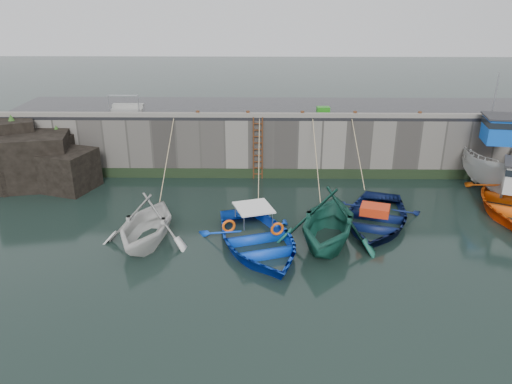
{
  "coord_description": "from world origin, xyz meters",
  "views": [
    {
      "loc": [
        -1.75,
        -14.1,
        9.03
      ],
      "look_at": [
        -2.03,
        5.11,
        1.2
      ],
      "focal_mm": 35.0,
      "sensor_mm": 36.0,
      "label": 1
    }
  ],
  "objects_px": {
    "ladder": "(258,149)",
    "fish_crate": "(323,110)",
    "boat_near_white": "(148,242)",
    "bollard_e": "(420,114)",
    "boat_near_blue": "(258,247)",
    "boat_near_blacktrim": "(327,243)",
    "boat_near_navy": "(375,224)",
    "bollard_d": "(355,114)",
    "bollard_c": "(302,114)",
    "bollard_a": "(198,114)",
    "bollard_b": "(248,114)",
    "boat_far_white": "(491,162)"
  },
  "relations": [
    {
      "from": "boat_near_blue",
      "to": "bollard_c",
      "type": "bearing_deg",
      "value": 56.24
    },
    {
      "from": "bollard_b",
      "to": "bollard_a",
      "type": "bearing_deg",
      "value": 180.0
    },
    {
      "from": "ladder",
      "to": "bollard_d",
      "type": "relative_size",
      "value": 11.43
    },
    {
      "from": "fish_crate",
      "to": "bollard_b",
      "type": "relative_size",
      "value": 2.31
    },
    {
      "from": "boat_near_blue",
      "to": "boat_far_white",
      "type": "relative_size",
      "value": 0.77
    },
    {
      "from": "bollard_b",
      "to": "bollard_c",
      "type": "relative_size",
      "value": 1.0
    },
    {
      "from": "fish_crate",
      "to": "bollard_c",
      "type": "height_order",
      "value": "fish_crate"
    },
    {
      "from": "bollard_c",
      "to": "bollard_d",
      "type": "bearing_deg",
      "value": 0.0
    },
    {
      "from": "ladder",
      "to": "fish_crate",
      "type": "xyz_separation_m",
      "value": [
        3.33,
        1.25,
        1.71
      ]
    },
    {
      "from": "boat_near_blacktrim",
      "to": "bollard_d",
      "type": "distance_m",
      "value": 8.31
    },
    {
      "from": "boat_near_navy",
      "to": "bollard_d",
      "type": "relative_size",
      "value": 18.71
    },
    {
      "from": "bollard_a",
      "to": "fish_crate",
      "type": "bearing_deg",
      "value": 8.25
    },
    {
      "from": "boat_near_blue",
      "to": "bollard_d",
      "type": "xyz_separation_m",
      "value": [
        4.73,
        7.72,
        3.3
      ]
    },
    {
      "from": "boat_near_navy",
      "to": "bollard_a",
      "type": "distance_m",
      "value": 10.26
    },
    {
      "from": "bollard_b",
      "to": "bollard_d",
      "type": "height_order",
      "value": "same"
    },
    {
      "from": "bollard_c",
      "to": "bollard_d",
      "type": "relative_size",
      "value": 1.0
    },
    {
      "from": "boat_near_blacktrim",
      "to": "bollard_d",
      "type": "xyz_separation_m",
      "value": [
        2.07,
        7.34,
        3.3
      ]
    },
    {
      "from": "bollard_c",
      "to": "fish_crate",
      "type": "bearing_deg",
      "value": 39.05
    },
    {
      "from": "bollard_d",
      "to": "bollard_a",
      "type": "bearing_deg",
      "value": 180.0
    },
    {
      "from": "bollard_d",
      "to": "fish_crate",
      "type": "bearing_deg",
      "value": 147.99
    },
    {
      "from": "boat_near_blacktrim",
      "to": "bollard_a",
      "type": "xyz_separation_m",
      "value": [
        -5.73,
        7.34,
        3.3
      ]
    },
    {
      "from": "fish_crate",
      "to": "bollard_a",
      "type": "bearing_deg",
      "value": -175.34
    },
    {
      "from": "boat_near_blacktrim",
      "to": "bollard_c",
      "type": "distance_m",
      "value": 8.06
    },
    {
      "from": "bollard_a",
      "to": "ladder",
      "type": "bearing_deg",
      "value": -6.38
    },
    {
      "from": "ladder",
      "to": "fish_crate",
      "type": "distance_m",
      "value": 3.95
    },
    {
      "from": "bollard_c",
      "to": "bollard_b",
      "type": "bearing_deg",
      "value": 180.0
    },
    {
      "from": "boat_far_white",
      "to": "bollard_e",
      "type": "height_order",
      "value": "boat_far_white"
    },
    {
      "from": "boat_near_blacktrim",
      "to": "bollard_c",
      "type": "relative_size",
      "value": 16.83
    },
    {
      "from": "ladder",
      "to": "boat_far_white",
      "type": "relative_size",
      "value": 0.45
    },
    {
      "from": "boat_near_white",
      "to": "bollard_e",
      "type": "height_order",
      "value": "bollard_e"
    },
    {
      "from": "bollard_d",
      "to": "boat_near_white",
      "type": "bearing_deg",
      "value": -140.68
    },
    {
      "from": "boat_near_white",
      "to": "bollard_c",
      "type": "relative_size",
      "value": 14.99
    },
    {
      "from": "boat_near_navy",
      "to": "bollard_e",
      "type": "distance_m",
      "value": 7.19
    },
    {
      "from": "bollard_d",
      "to": "boat_near_navy",
      "type": "bearing_deg",
      "value": -88.66
    },
    {
      "from": "boat_far_white",
      "to": "fish_crate",
      "type": "distance_m",
      "value": 8.64
    },
    {
      "from": "boat_near_navy",
      "to": "bollard_a",
      "type": "height_order",
      "value": "bollard_a"
    },
    {
      "from": "boat_near_blacktrim",
      "to": "bollard_c",
      "type": "height_order",
      "value": "bollard_c"
    },
    {
      "from": "boat_near_navy",
      "to": "boat_far_white",
      "type": "height_order",
      "value": "boat_far_white"
    },
    {
      "from": "ladder",
      "to": "boat_near_white",
      "type": "xyz_separation_m",
      "value": [
        -4.17,
        -7.01,
        -1.59
      ]
    },
    {
      "from": "boat_near_blue",
      "to": "boat_near_blacktrim",
      "type": "bearing_deg",
      "value": -10.02
    },
    {
      "from": "boat_near_navy",
      "to": "bollard_b",
      "type": "distance_m",
      "value": 8.47
    },
    {
      "from": "boat_near_navy",
      "to": "bollard_d",
      "type": "distance_m",
      "value": 6.5
    },
    {
      "from": "bollard_e",
      "to": "boat_near_blue",
      "type": "bearing_deg",
      "value": -135.75
    },
    {
      "from": "ladder",
      "to": "bollard_c",
      "type": "height_order",
      "value": "bollard_c"
    },
    {
      "from": "fish_crate",
      "to": "bollard_a",
      "type": "distance_m",
      "value": 6.4
    },
    {
      "from": "bollard_a",
      "to": "bollard_c",
      "type": "relative_size",
      "value": 1.0
    },
    {
      "from": "fish_crate",
      "to": "boat_near_white",
      "type": "bearing_deg",
      "value": -135.82
    },
    {
      "from": "boat_near_blue",
      "to": "boat_near_navy",
      "type": "relative_size",
      "value": 1.06
    },
    {
      "from": "fish_crate",
      "to": "bollard_a",
      "type": "height_order",
      "value": "fish_crate"
    },
    {
      "from": "boat_near_white",
      "to": "boat_near_blacktrim",
      "type": "height_order",
      "value": "boat_near_blacktrim"
    }
  ]
}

